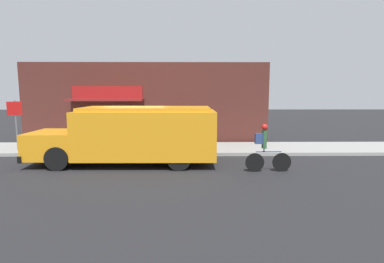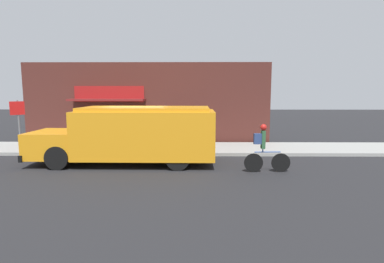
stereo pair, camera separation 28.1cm
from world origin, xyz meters
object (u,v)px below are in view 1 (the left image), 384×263
Objects in this scene: cyclist at (265,148)px; trash_bin at (184,135)px; school_bus at (133,135)px; stop_sign_post at (15,117)px.

cyclist reaches higher than trash_bin.
cyclist is at bearing -13.42° from school_bus.
school_bus is at bearing 164.28° from cyclist.
trash_bin is (7.45, 1.60, -1.06)m from stop_sign_post.
school_bus is 4.13m from trash_bin.
cyclist is at bearing -17.28° from stop_sign_post.
cyclist is 0.74× the size of stop_sign_post.
school_bus is at bearing -20.08° from stop_sign_post.
stop_sign_post reaches higher than school_bus.
school_bus is 4.88m from cyclist.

